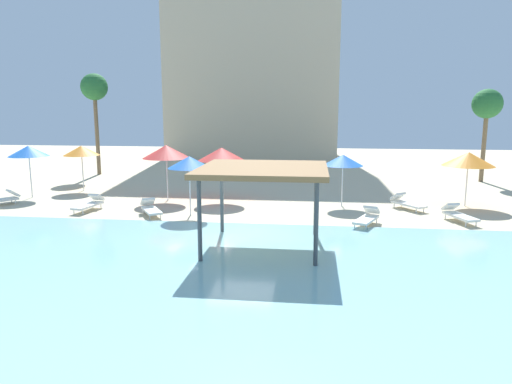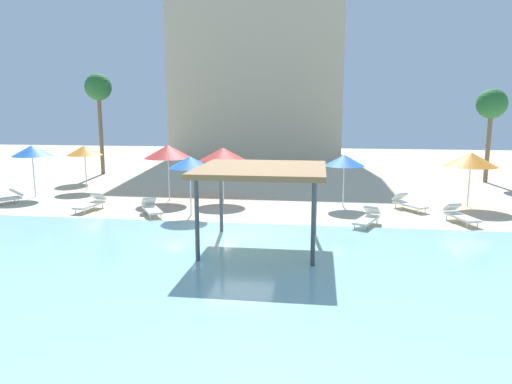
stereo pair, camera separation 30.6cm
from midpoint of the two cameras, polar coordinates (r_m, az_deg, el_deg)
name	(u,v)px [view 2 (the right image)]	position (r m, az deg, el deg)	size (l,w,h in m)	color
ground_plane	(241,234)	(18.32, -1.32, -5.08)	(80.00, 80.00, 0.00)	beige
lagoon_water	(210,282)	(13.41, -4.95, -10.85)	(44.00, 13.50, 0.04)	#8CC6CC
shade_pavilion	(262,172)	(15.98, 1.24, 2.46)	(4.33, 4.33, 2.85)	#42474C
beach_umbrella_orange_1	(84,150)	(29.39, -19.87, 4.79)	(2.06, 2.06, 2.66)	silver
beach_umbrella_red_2	(168,152)	(24.96, -10.32, 4.86)	(2.48, 2.48, 2.92)	silver
beach_umbrella_blue_3	(344,160)	(23.43, 11.07, 3.80)	(1.98, 1.98, 2.57)	silver
beach_umbrella_blue_4	(32,151)	(28.19, -25.34, 4.56)	(2.10, 2.10, 2.83)	silver
beach_umbrella_blue_5	(190,162)	(21.25, -7.64, 3.62)	(1.94, 1.94, 2.70)	silver
beach_umbrella_red_6	(223,154)	(24.33, -3.68, 4.63)	(2.47, 2.47, 2.82)	silver
beach_umbrella_orange_7	(471,159)	(25.21, 25.02, 3.61)	(2.48, 2.48, 2.70)	silver
lounge_chair_0	(5,198)	(26.85, -27.96, -0.65)	(1.56, 1.90, 0.74)	white
lounge_chair_1	(91,203)	(23.76, -19.06, -1.28)	(0.86, 1.96, 0.74)	white
lounge_chair_2	(368,218)	(20.06, 13.84, -3.06)	(1.31, 1.98, 0.74)	white
lounge_chair_3	(408,203)	(23.72, 18.34, -1.26)	(1.55, 1.91, 0.74)	white
lounge_chair_4	(460,215)	(21.88, 23.90, -2.55)	(1.16, 1.99, 0.74)	white
lounge_chair_5	(151,208)	(21.88, -12.22, -1.90)	(1.51, 1.93, 0.74)	white
palm_tree_0	(98,90)	(36.22, -18.39, 11.69)	(1.90, 1.90, 7.26)	brown
palm_tree_1	(492,106)	(34.13, 26.98, 9.32)	(1.90, 1.90, 6.04)	brown
hotel_block_0	(259,49)	(48.68, 0.55, 16.96)	(16.42, 8.83, 21.13)	beige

